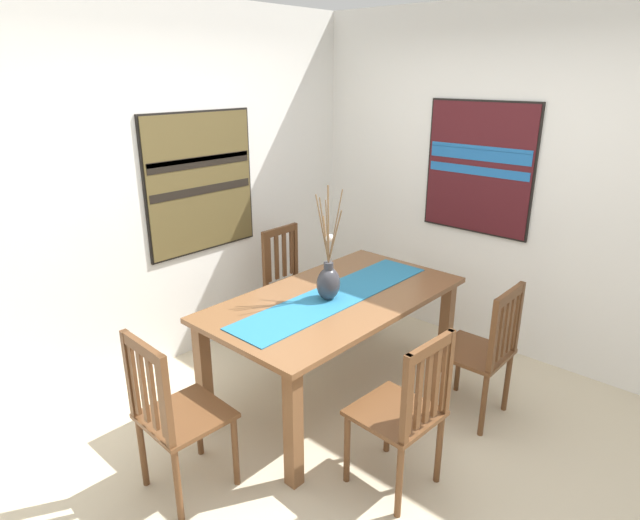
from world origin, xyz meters
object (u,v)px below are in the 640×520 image
centerpiece_vase (328,280)px  painting_on_side_wall (479,168)px  chair_1 (174,413)px  chair_3 (483,349)px  chair_0 (292,281)px  painting_on_back_wall (201,183)px  chair_2 (405,410)px  dining_table (335,311)px

centerpiece_vase → painting_on_side_wall: 1.64m
chair_1 → chair_3: (1.73, -0.88, -0.00)m
chair_0 → chair_1: size_ratio=0.98×
chair_1 → painting_on_side_wall: painting_on_side_wall is taller
painting_on_back_wall → chair_0: bearing=-35.0°
chair_2 → painting_on_side_wall: bearing=18.4°
painting_on_back_wall → dining_table: bearing=-85.4°
chair_2 → chair_1: bearing=133.4°
centerpiece_vase → painting_on_back_wall: 1.37m
chair_0 → dining_table: bearing=-117.6°
centerpiece_vase → chair_1: bearing=179.2°
centerpiece_vase → painting_on_back_wall: bearing=91.6°
chair_0 → painting_on_back_wall: bearing=145.0°
chair_2 → chair_3: bearing=-0.2°
centerpiece_vase → painting_on_back_wall: size_ratio=0.69×
chair_1 → painting_on_back_wall: (1.16, 1.27, 0.88)m
painting_on_back_wall → chair_3: bearing=-75.3°
painting_on_side_wall → chair_2: bearing=-161.6°
centerpiece_vase → chair_3: bearing=-58.5°
dining_table → centerpiece_vase: bearing=176.6°
chair_2 → painting_on_side_wall: painting_on_side_wall is taller
chair_3 → chair_2: bearing=179.8°
painting_on_back_wall → chair_2: bearing=-98.7°
painting_on_back_wall → painting_on_side_wall: 2.18m
centerpiece_vase → chair_2: (-0.36, -0.86, -0.40)m
painting_on_side_wall → chair_3: bearing=-147.6°
chair_2 → centerpiece_vase: bearing=67.1°
dining_table → painting_on_side_wall: painting_on_side_wall is taller
painting_on_side_wall → dining_table: bearing=170.8°
chair_0 → painting_on_back_wall: size_ratio=0.88×
dining_table → chair_2: 0.98m
chair_0 → painting_on_back_wall: (-0.57, 0.40, 0.88)m
chair_1 → chair_2: bearing=-46.6°
chair_1 → chair_3: bearing=-27.1°
dining_table → chair_1: size_ratio=1.86×
chair_0 → chair_1: bearing=-153.3°
centerpiece_vase → chair_0: bearing=58.9°
chair_0 → chair_1: 1.94m
chair_0 → chair_3: bearing=-90.2°
centerpiece_vase → chair_2: size_ratio=0.79×
chair_3 → chair_0: bearing=89.8°
dining_table → painting_on_side_wall: bearing=-9.2°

